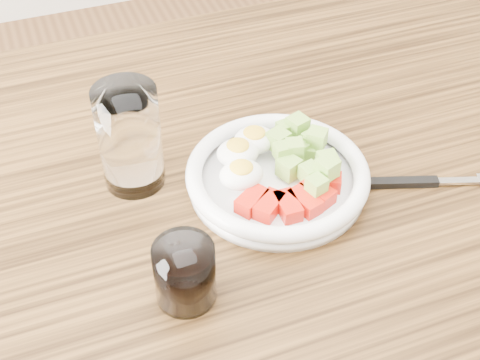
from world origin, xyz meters
name	(u,v)px	position (x,y,z in m)	size (l,w,h in m)	color
dining_table	(250,256)	(0.00, 0.00, 0.67)	(1.50, 0.90, 0.77)	brown
bowl	(277,173)	(0.04, 0.02, 0.79)	(0.22, 0.22, 0.06)	white
fork	(421,182)	(0.21, -0.05, 0.77)	(0.19, 0.08, 0.01)	black
water_glass	(130,138)	(-0.12, 0.09, 0.84)	(0.08, 0.08, 0.13)	white
coffee_glass	(185,274)	(-0.11, -0.11, 0.81)	(0.06, 0.06, 0.07)	white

